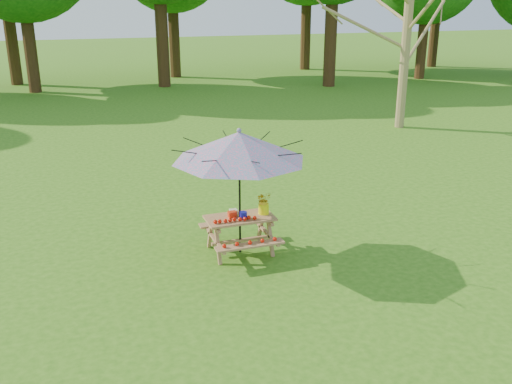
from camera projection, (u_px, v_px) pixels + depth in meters
name	position (u px, v px, depth m)	size (l,w,h in m)	color
ground	(272.00, 349.00, 7.42)	(120.00, 120.00, 0.00)	#306713
picnic_table	(240.00, 235.00, 10.13)	(1.20, 1.32, 0.67)	#946442
patio_umbrella	(239.00, 146.00, 9.60)	(2.41, 2.41, 2.26)	black
produce_bins	(237.00, 214.00, 10.00)	(0.29, 0.45, 0.13)	red
tomatoes_row	(235.00, 220.00, 9.80)	(0.77, 0.13, 0.07)	red
flower_bucket	(264.00, 202.00, 10.10)	(0.28, 0.26, 0.41)	#FAFF0D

